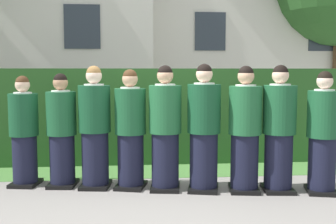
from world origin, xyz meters
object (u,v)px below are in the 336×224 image
(student_front_row_6, at_px, (245,132))
(student_front_row_2, at_px, (95,130))
(student_front_row_0, at_px, (24,134))
(student_front_row_3, at_px, (130,132))
(student_front_row_1, at_px, (62,133))
(student_front_row_5, at_px, (204,131))
(student_front_row_7, at_px, (279,132))
(student_front_row_8, at_px, (323,135))
(student_front_row_4, at_px, (165,131))

(student_front_row_6, bearing_deg, student_front_row_2, 169.70)
(student_front_row_0, bearing_deg, student_front_row_6, -10.22)
(student_front_row_3, bearing_deg, student_front_row_6, -10.83)
(student_front_row_1, height_order, student_front_row_6, student_front_row_6)
(student_front_row_0, bearing_deg, student_front_row_3, -9.58)
(student_front_row_1, relative_size, student_front_row_6, 0.94)
(student_front_row_2, bearing_deg, student_front_row_1, 168.76)
(student_front_row_5, height_order, student_front_row_6, student_front_row_5)
(student_front_row_5, relative_size, student_front_row_6, 1.02)
(student_front_row_1, bearing_deg, student_front_row_3, -9.92)
(student_front_row_3, height_order, student_front_row_5, student_front_row_5)
(student_front_row_7, bearing_deg, student_front_row_8, -12.42)
(student_front_row_2, distance_m, student_front_row_8, 3.04)
(student_front_row_0, distance_m, student_front_row_7, 3.49)
(student_front_row_2, bearing_deg, student_front_row_5, -10.78)
(student_front_row_1, relative_size, student_front_row_2, 0.94)
(student_front_row_1, distance_m, student_front_row_8, 3.51)
(student_front_row_7, bearing_deg, student_front_row_6, 174.66)
(student_front_row_4, bearing_deg, student_front_row_2, 168.91)
(student_front_row_0, relative_size, student_front_row_7, 0.91)
(student_front_row_3, bearing_deg, student_front_row_8, -10.21)
(student_front_row_1, distance_m, student_front_row_6, 2.50)
(student_front_row_6, xyz_separation_m, student_front_row_7, (0.45, -0.04, 0.01))
(student_front_row_6, distance_m, student_front_row_7, 0.45)
(student_front_row_4, distance_m, student_front_row_7, 1.51)
(student_front_row_1, relative_size, student_front_row_4, 0.94)
(student_front_row_0, height_order, student_front_row_4, student_front_row_4)
(student_front_row_4, bearing_deg, student_front_row_0, 169.44)
(student_front_row_2, relative_size, student_front_row_6, 1.00)
(student_front_row_2, xyz_separation_m, student_front_row_8, (3.00, -0.53, -0.03))
(student_front_row_0, bearing_deg, student_front_row_1, -8.98)
(student_front_row_3, height_order, student_front_row_4, student_front_row_4)
(student_front_row_3, relative_size, student_front_row_4, 0.97)
(student_front_row_0, height_order, student_front_row_6, student_front_row_6)
(student_front_row_4, relative_size, student_front_row_7, 1.00)
(student_front_row_5, bearing_deg, student_front_row_3, 168.17)
(student_front_row_1, xyz_separation_m, student_front_row_7, (2.91, -0.50, 0.06))
(student_front_row_1, distance_m, student_front_row_5, 1.96)
(student_front_row_0, height_order, student_front_row_3, student_front_row_3)
(student_front_row_2, bearing_deg, student_front_row_4, -11.09)
(student_front_row_4, distance_m, student_front_row_6, 1.06)
(student_front_row_4, xyz_separation_m, student_front_row_5, (0.51, -0.09, 0.01))
(student_front_row_0, height_order, student_front_row_2, student_front_row_2)
(student_front_row_7, bearing_deg, student_front_row_3, 170.41)
(student_front_row_8, bearing_deg, student_front_row_7, 167.58)
(student_front_row_4, height_order, student_front_row_7, student_front_row_7)
(student_front_row_0, xyz_separation_m, student_front_row_2, (0.99, -0.18, 0.07))
(student_front_row_0, distance_m, student_front_row_8, 4.05)
(student_front_row_3, xyz_separation_m, student_front_row_8, (2.51, -0.45, -0.01))
(student_front_row_4, xyz_separation_m, student_front_row_6, (1.05, -0.18, -0.00))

